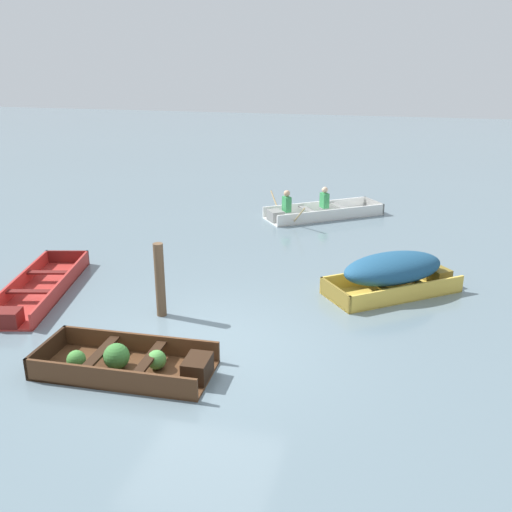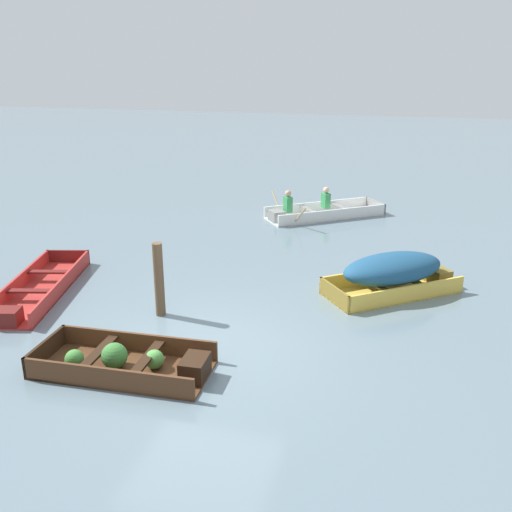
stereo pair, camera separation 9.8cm
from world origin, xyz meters
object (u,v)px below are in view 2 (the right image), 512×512
(skiff_yellow_near_moored, at_px, (393,272))
(mooring_post, at_px, (159,280))
(dinghy_dark_varnish_foreground, at_px, (127,362))
(rowboat_white_with_crew, at_px, (319,212))
(skiff_red_mid_moored, at_px, (38,290))

(skiff_yellow_near_moored, distance_m, mooring_post, 4.64)
(dinghy_dark_varnish_foreground, xyz_separation_m, skiff_yellow_near_moored, (3.74, 4.17, 0.31))
(dinghy_dark_varnish_foreground, bearing_deg, mooring_post, 99.80)
(dinghy_dark_varnish_foreground, relative_size, mooring_post, 1.94)
(dinghy_dark_varnish_foreground, relative_size, rowboat_white_with_crew, 0.78)
(skiff_yellow_near_moored, relative_size, rowboat_white_with_crew, 0.81)
(skiff_red_mid_moored, xyz_separation_m, rowboat_white_with_crew, (4.47, 7.28, 0.07))
(skiff_red_mid_moored, height_order, rowboat_white_with_crew, rowboat_white_with_crew)
(mooring_post, bearing_deg, skiff_yellow_near_moored, 28.19)
(skiff_red_mid_moored, bearing_deg, mooring_post, -4.38)
(skiff_yellow_near_moored, xyz_separation_m, skiff_red_mid_moored, (-6.84, -1.98, -0.35))
(dinghy_dark_varnish_foreground, bearing_deg, rowboat_white_with_crew, 81.77)
(dinghy_dark_varnish_foreground, xyz_separation_m, rowboat_white_with_crew, (1.37, 9.48, 0.03))
(dinghy_dark_varnish_foreground, height_order, rowboat_white_with_crew, rowboat_white_with_crew)
(skiff_red_mid_moored, bearing_deg, dinghy_dark_varnish_foreground, -35.29)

